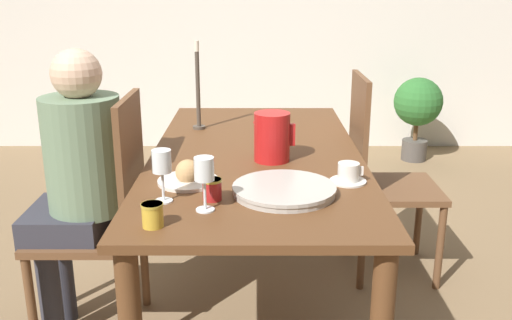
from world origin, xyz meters
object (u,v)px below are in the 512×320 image
Objects in this scene: person_seated at (77,172)px; bread_plate at (188,176)px; wine_glass_juice at (162,165)px; chair_opposite at (380,174)px; red_pitcher at (272,137)px; jam_jar_red at (212,188)px; candlestick_tall at (198,94)px; chair_person_side at (106,215)px; jam_jar_amber at (153,214)px; wine_glass_water at (204,172)px; potted_plant at (418,107)px; serving_tray at (284,190)px; teacup_near_person at (348,174)px.

person_seated is 5.54× the size of bread_plate.
wine_glass_juice is 0.21m from bread_plate.
chair_opposite reaches higher than red_pitcher.
candlestick_tall is at bearing 98.06° from jam_jar_red.
chair_person_side reaches higher than jam_jar_amber.
wine_glass_water is at bearing -37.34° from chair_opposite.
chair_opposite reaches higher than wine_glass_juice.
person_seated reaches higher than wine_glass_juice.
person_seated reaches higher than potted_plant.
chair_opposite is at bearing 59.21° from serving_tray.
wine_glass_water is (-0.22, -0.52, 0.03)m from red_pitcher.
candlestick_tall is at bearing 88.80° from jam_jar_amber.
jam_jar_red is at bearing -130.51° from chair_person_side.
chair_opposite is 1.21m from jam_jar_red.
red_pitcher is 2.71× the size of jam_jar_amber.
chair_person_side is 3.09m from potted_plant.
person_seated is (-0.10, -0.01, 0.18)m from chair_person_side.
wine_glass_water is at bearing -83.49° from candlestick_tall.
potted_plant is (1.55, 2.65, -0.32)m from bread_plate.
candlestick_tall is at bearing 112.60° from serving_tray.
jam_jar_amber is at bearing -146.04° from person_seated.
jam_jar_amber is (-0.14, -0.12, -0.09)m from wine_glass_water.
teacup_near_person is 0.26m from serving_tray.
person_seated reaches higher than bread_plate.
chair_opposite is 0.80m from red_pitcher.
candlestick_tall is at bearing -130.22° from potted_plant.
red_pitcher reaches higher than bread_plate.
wine_glass_water reaches higher than serving_tray.
teacup_near_person is 1.82× the size of jam_jar_amber.
red_pitcher is at bearing 40.88° from bread_plate.
person_seated is at bearing 123.96° from jam_jar_amber.
chair_person_side reaches higher than jam_jar_red.
chair_person_side is at bearing 139.49° from jam_jar_red.
bread_plate is at bearing 120.62° from jam_jar_red.
bread_plate reaches higher than serving_tray.
chair_opposite reaches higher than serving_tray.
teacup_near_person is 1.82× the size of jam_jar_red.
serving_tray is (0.80, -0.34, 0.05)m from person_seated.
wine_glass_water reaches higher than teacup_near_person.
serving_tray is at bearing 11.87° from jam_jar_red.
bread_plate is (-0.57, -0.01, -0.01)m from teacup_near_person.
serving_tray is at bearing -113.85° from potted_plant.
wine_glass_water is 2.42× the size of jam_jar_red.
jam_jar_amber is (-0.91, -1.12, 0.26)m from chair_opposite.
teacup_near_person is at bearing 16.60° from wine_glass_juice.
jam_jar_red is 0.10× the size of potted_plant.
bread_plate reaches higher than jam_jar_amber.
chair_person_side is at bearing -85.63° from person_seated.
red_pitcher is at bearing -87.59° from chair_person_side.
person_seated is 3.16m from potted_plant.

